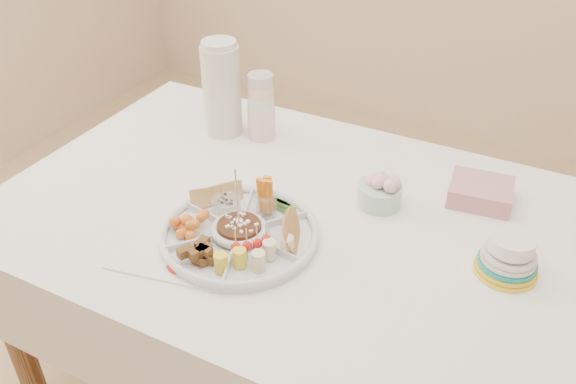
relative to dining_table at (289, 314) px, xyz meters
The scene contains 15 objects.
dining_table is the anchor object (origin of this frame).
party_tray 0.44m from the dining_table, 107.69° to the right, with size 0.38×0.38×0.04m, color silver.
bean_dip 0.44m from the dining_table, 107.69° to the right, with size 0.11×0.11×0.04m, color #412012.
tortillas 0.44m from the dining_table, 58.87° to the right, with size 0.11×0.11×0.07m, color #A5673F, non-canonical shape.
carrot_cucumber 0.45m from the dining_table, 130.71° to the right, with size 0.11×0.11×0.10m, color orange, non-canonical shape.
pita_raisins 0.46m from the dining_table, 152.74° to the right, with size 0.11×0.11×0.06m, color tan, non-canonical shape.
cherries 0.49m from the dining_table, 130.16° to the right, with size 0.12×0.12×0.05m, color #C95A13, non-canonical shape.
granola_chunks 0.51m from the dining_table, 104.37° to the right, with size 0.10×0.10×0.04m, color brown, non-canonical shape.
banana_tomato 0.50m from the dining_table, 78.91° to the right, with size 0.10×0.10×0.08m, color #E4D261, non-canonical shape.
cup_stack 0.63m from the dining_table, 129.84° to the left, with size 0.08×0.08×0.23m, color beige.
thermos 0.71m from the dining_table, 143.30° to the left, with size 0.12×0.12×0.30m, color beige.
flower_bowl 0.48m from the dining_table, 34.31° to the left, with size 0.12×0.12×0.09m, color #93CDB2.
napkin_stack 0.65m from the dining_table, 32.52° to the left, with size 0.16×0.14×0.05m, color #C8848A.
plate_stack 0.69m from the dining_table, ahead, with size 0.14×0.14×0.09m, color #E4D25A.
placemat 0.52m from the dining_table, 113.96° to the right, with size 0.28×0.09×0.01m, color beige.
Camera 1 is at (0.59, -1.13, 1.69)m, focal length 38.00 mm.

